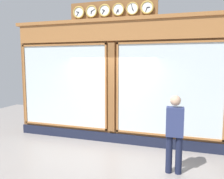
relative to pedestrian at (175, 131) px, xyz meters
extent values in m
cube|color=brown|center=(1.87, -1.59, 0.82)|extent=(6.25, 0.30, 3.50)
cube|color=#191E33|center=(1.87, -1.42, -0.79)|extent=(6.25, 0.08, 0.28)
cube|color=#A56936|center=(1.87, -1.40, 2.30)|extent=(6.13, 0.08, 0.54)
cube|color=#A56936|center=(1.87, -1.42, 2.62)|extent=(6.38, 0.20, 0.10)
cube|color=silver|center=(0.28, -1.43, 0.70)|extent=(2.78, 0.02, 2.47)
cube|color=#A56936|center=(0.28, -1.41, 1.96)|extent=(2.88, 0.04, 0.05)
cube|color=#A56936|center=(0.28, -1.41, -0.56)|extent=(2.88, 0.04, 0.05)
cube|color=#A56936|center=(1.69, -1.41, 0.70)|extent=(0.05, 0.04, 2.57)
cube|color=silver|center=(3.46, -1.43, 0.70)|extent=(2.78, 0.02, 2.47)
cube|color=#A56936|center=(3.46, -1.41, 1.96)|extent=(2.88, 0.04, 0.05)
cube|color=#A56936|center=(3.46, -1.41, -0.56)|extent=(2.88, 0.04, 0.05)
cube|color=#A56936|center=(4.87, -1.41, 0.70)|extent=(0.05, 0.04, 2.57)
cube|color=#A56936|center=(2.04, -1.41, 0.70)|extent=(0.05, 0.04, 2.57)
cube|color=brown|center=(1.87, -1.41, 0.70)|extent=(0.20, 0.10, 2.57)
cube|color=brown|center=(1.87, -1.46, 2.87)|extent=(2.54, 0.06, 0.55)
cylinder|color=white|center=(0.87, -1.38, 2.87)|extent=(0.28, 0.02, 0.28)
torus|color=gold|center=(0.87, -1.38, 2.87)|extent=(0.35, 0.05, 0.35)
cube|color=black|center=(0.83, -1.37, 2.87)|extent=(0.08, 0.01, 0.02)
cube|color=black|center=(0.89, -1.37, 2.82)|extent=(0.05, 0.01, 0.12)
sphere|color=black|center=(0.87, -1.37, 2.87)|extent=(0.02, 0.02, 0.02)
cylinder|color=white|center=(1.27, -1.38, 2.87)|extent=(0.28, 0.02, 0.28)
torus|color=gold|center=(1.27, -1.38, 2.87)|extent=(0.34, 0.04, 0.34)
cube|color=black|center=(1.25, -1.37, 2.84)|extent=(0.05, 0.01, 0.08)
cube|color=black|center=(1.28, -1.37, 2.93)|extent=(0.04, 0.01, 0.12)
sphere|color=black|center=(1.27, -1.37, 2.87)|extent=(0.02, 0.02, 0.02)
cylinder|color=white|center=(1.67, -1.38, 2.87)|extent=(0.28, 0.02, 0.28)
torus|color=gold|center=(1.67, -1.38, 2.87)|extent=(0.34, 0.04, 0.34)
cube|color=black|center=(1.67, -1.37, 2.84)|extent=(0.02, 0.01, 0.08)
cube|color=black|center=(1.70, -1.37, 2.82)|extent=(0.07, 0.01, 0.11)
sphere|color=black|center=(1.67, -1.37, 2.87)|extent=(0.02, 0.02, 0.02)
cylinder|color=white|center=(2.07, -1.38, 2.87)|extent=(0.28, 0.02, 0.28)
torus|color=gold|center=(2.07, -1.38, 2.87)|extent=(0.35, 0.05, 0.35)
cube|color=black|center=(2.10, -1.37, 2.89)|extent=(0.08, 0.01, 0.05)
cube|color=black|center=(2.10, -1.37, 2.83)|extent=(0.08, 0.01, 0.10)
sphere|color=black|center=(2.07, -1.37, 2.87)|extent=(0.02, 0.02, 0.02)
cylinder|color=white|center=(2.47, -1.38, 2.87)|extent=(0.28, 0.02, 0.28)
torus|color=gold|center=(2.47, -1.38, 2.87)|extent=(0.35, 0.04, 0.35)
cube|color=black|center=(2.47, -1.37, 2.84)|extent=(0.02, 0.01, 0.08)
cube|color=black|center=(2.41, -1.37, 2.90)|extent=(0.11, 0.01, 0.06)
sphere|color=black|center=(2.47, -1.37, 2.87)|extent=(0.02, 0.02, 0.02)
cylinder|color=white|center=(2.86, -1.38, 2.87)|extent=(0.28, 0.02, 0.28)
torus|color=gold|center=(2.86, -1.38, 2.87)|extent=(0.35, 0.05, 0.35)
cube|color=black|center=(2.90, -1.37, 2.88)|extent=(0.08, 0.01, 0.04)
cube|color=black|center=(2.90, -1.37, 2.82)|extent=(0.08, 0.01, 0.11)
sphere|color=black|center=(2.86, -1.37, 2.87)|extent=(0.02, 0.02, 0.02)
cylinder|color=#191E38|center=(0.10, 0.01, -0.52)|extent=(0.14, 0.14, 0.82)
cylinder|color=#191E38|center=(-0.10, -0.01, -0.52)|extent=(0.14, 0.14, 0.82)
cube|color=navy|center=(0.00, 0.00, 0.20)|extent=(0.37, 0.24, 0.62)
sphere|color=tan|center=(0.00, 0.00, 0.65)|extent=(0.22, 0.22, 0.22)
camera|label=1|loc=(-0.25, 4.99, 1.46)|focal=37.74mm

